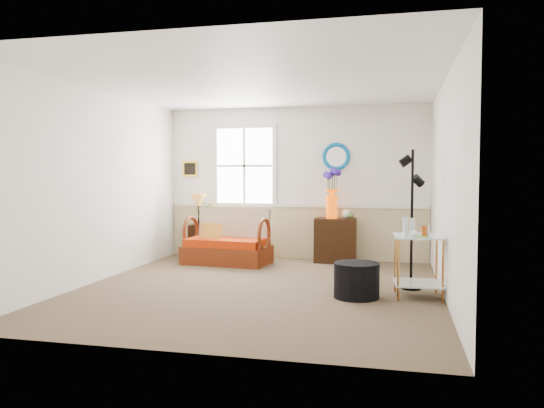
% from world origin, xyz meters
% --- Properties ---
extents(floor, '(4.50, 5.00, 0.01)m').
position_xyz_m(floor, '(0.00, 0.00, 0.00)').
color(floor, brown).
rests_on(floor, ground).
extents(ceiling, '(4.50, 5.00, 0.01)m').
position_xyz_m(ceiling, '(0.00, 0.00, 2.60)').
color(ceiling, white).
rests_on(ceiling, walls).
extents(walls, '(4.51, 5.01, 2.60)m').
position_xyz_m(walls, '(0.00, 0.00, 1.30)').
color(walls, white).
rests_on(walls, floor).
extents(wainscot, '(4.46, 0.02, 0.90)m').
position_xyz_m(wainscot, '(0.00, 2.48, 0.45)').
color(wainscot, tan).
rests_on(wainscot, walls).
extents(chair_rail, '(4.46, 0.04, 0.06)m').
position_xyz_m(chair_rail, '(0.00, 2.47, 0.92)').
color(chair_rail, white).
rests_on(chair_rail, walls).
extents(window, '(1.14, 0.06, 1.44)m').
position_xyz_m(window, '(-0.90, 2.47, 1.60)').
color(window, white).
rests_on(window, walls).
extents(picture, '(0.28, 0.03, 0.28)m').
position_xyz_m(picture, '(-1.92, 2.48, 1.55)').
color(picture, gold).
rests_on(picture, walls).
extents(mirror, '(0.47, 0.07, 0.47)m').
position_xyz_m(mirror, '(0.70, 2.48, 1.75)').
color(mirror, '#0589C4').
rests_on(mirror, walls).
extents(loveseat, '(1.42, 0.89, 0.88)m').
position_xyz_m(loveseat, '(-0.98, 1.71, 0.44)').
color(loveseat, '#5B250F').
rests_on(loveseat, floor).
extents(throw_pillow, '(0.38, 0.19, 0.37)m').
position_xyz_m(throw_pillow, '(-1.24, 1.68, 0.47)').
color(throw_pillow, '#D56708').
rests_on(throw_pillow, loveseat).
extents(lamp_stand, '(0.39, 0.39, 0.58)m').
position_xyz_m(lamp_stand, '(-1.67, 2.21, 0.29)').
color(lamp_stand, black).
rests_on(lamp_stand, floor).
extents(table_lamp, '(0.30, 0.30, 0.54)m').
position_xyz_m(table_lamp, '(-1.65, 2.17, 0.85)').
color(table_lamp, '#CA8334').
rests_on(table_lamp, lamp_stand).
extents(potted_plant, '(0.38, 0.42, 0.30)m').
position_xyz_m(potted_plant, '(-1.54, 2.21, 0.73)').
color(potted_plant, '#547B3B').
rests_on(potted_plant, lamp_stand).
extents(cabinet, '(0.70, 0.46, 0.73)m').
position_xyz_m(cabinet, '(0.72, 2.26, 0.36)').
color(cabinet, black).
rests_on(cabinet, floor).
extents(flower_vase, '(0.28, 0.28, 0.80)m').
position_xyz_m(flower_vase, '(0.66, 2.21, 1.13)').
color(flower_vase, '#E74C00').
rests_on(flower_vase, cabinet).
extents(side_table, '(0.62, 0.62, 0.74)m').
position_xyz_m(side_table, '(1.95, -0.04, 0.37)').
color(side_table, '#A9692B').
rests_on(side_table, floor).
extents(tabletop_items, '(0.41, 0.41, 0.21)m').
position_xyz_m(tabletop_items, '(1.92, -0.07, 0.84)').
color(tabletop_items, silver).
rests_on(tabletop_items, side_table).
extents(floor_lamp, '(0.29, 0.29, 1.76)m').
position_xyz_m(floor_lamp, '(1.88, 0.41, 0.88)').
color(floor_lamp, black).
rests_on(floor_lamp, floor).
extents(ottoman, '(0.54, 0.54, 0.41)m').
position_xyz_m(ottoman, '(1.24, -0.22, 0.21)').
color(ottoman, black).
rests_on(ottoman, floor).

